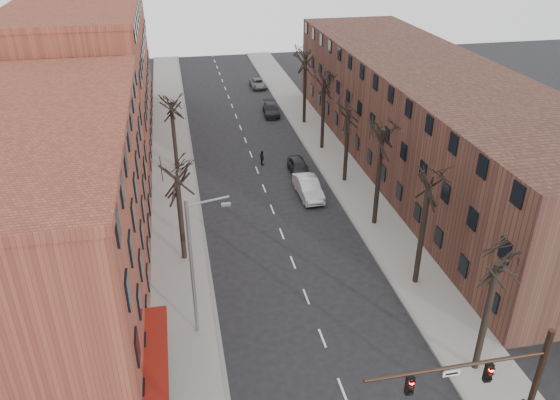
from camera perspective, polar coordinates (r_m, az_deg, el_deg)
sidewalk_left at (r=55.34m, az=-11.14°, el=3.74°), size 4.00×90.00×0.15m
sidewalk_right at (r=57.42m, az=5.03°, el=5.09°), size 4.00×90.00×0.15m
building_left_near at (r=35.82m, az=-23.99°, el=-1.84°), size 12.00×26.00×12.00m
building_left_far at (r=62.20m, az=-19.49°, el=12.19°), size 12.00×28.00×14.00m
building_right at (r=54.12m, az=14.99°, el=8.37°), size 12.00×50.00×10.00m
awning_left at (r=31.22m, az=-12.32°, el=-18.65°), size 1.20×7.00×0.15m
hedge at (r=30.07m, az=-12.63°, el=-19.19°), size 0.80×6.00×1.00m
tree_right_a at (r=33.33m, az=19.63°, el=-16.26°), size 5.20×5.20×10.00m
tree_right_b at (r=38.58m, az=13.90°, el=-8.39°), size 5.20×5.20×10.80m
tree_right_c at (r=44.66m, az=9.79°, el=-2.49°), size 5.20×5.20×11.60m
tree_right_d at (r=51.27m, az=6.74°, el=1.97°), size 5.20×5.20×10.00m
tree_right_e at (r=58.23m, az=4.38°, el=5.38°), size 5.20×5.20×10.80m
tree_right_f at (r=65.43m, az=2.52°, el=8.04°), size 5.20×5.20×11.60m
tree_left_a at (r=40.42m, az=-9.91°, el=-6.07°), size 5.20×5.20×9.50m
tree_left_b at (r=54.46m, az=-10.68°, el=3.28°), size 5.20×5.20×9.50m
signal_mast_arm at (r=26.50m, az=22.40°, el=-17.48°), size 8.14×0.30×7.20m
streetlight at (r=30.98m, az=-8.92°, el=-6.48°), size 2.45×0.22×9.03m
silver_sedan at (r=47.95m, az=2.98°, el=1.29°), size 1.88×5.03×1.64m
parked_car_near at (r=52.17m, az=1.97°, el=3.51°), size 1.76×4.25×1.44m
parked_car_mid at (r=67.93m, az=-0.94°, el=9.42°), size 2.19×4.68×1.32m
parked_car_far at (r=79.17m, az=-2.33°, el=12.09°), size 2.01×4.33×1.20m
pedestrian_crossing at (r=53.94m, az=-1.89°, el=4.41°), size 0.58×0.96×1.52m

